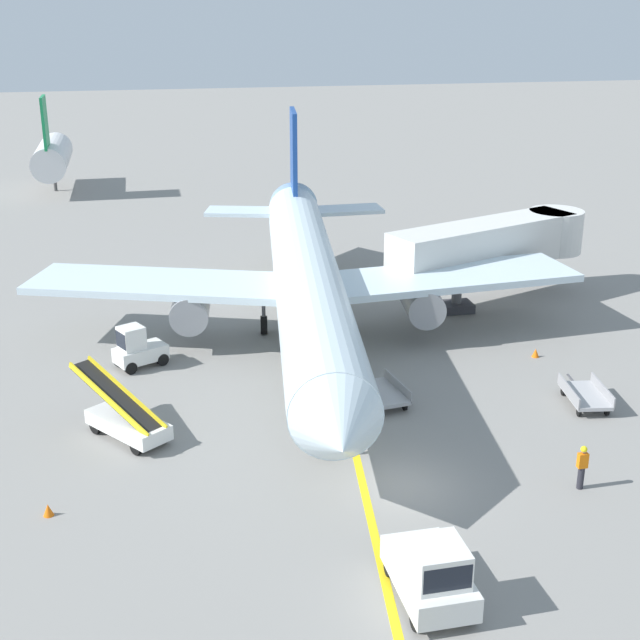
% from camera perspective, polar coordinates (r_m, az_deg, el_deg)
% --- Properties ---
extents(ground_plane, '(300.00, 300.00, 0.00)m').
position_cam_1_polar(ground_plane, '(32.55, 5.32, -10.64)').
color(ground_plane, gray).
extents(taxi_line_yellow, '(10.44, 79.39, 0.01)m').
position_cam_1_polar(taxi_line_yellow, '(36.58, 1.90, -6.86)').
color(taxi_line_yellow, yellow).
rests_on(taxi_line_yellow, ground).
extents(airliner, '(28.38, 35.32, 10.10)m').
position_cam_1_polar(airliner, '(43.95, -0.84, 2.69)').
color(airliner, silver).
rests_on(airliner, ground).
extents(jet_bridge, '(12.98, 7.05, 4.85)m').
position_cam_1_polar(jet_bridge, '(51.20, 11.67, 4.96)').
color(jet_bridge, silver).
rests_on(jet_bridge, ground).
extents(pushback_tug, '(1.98, 3.64, 2.20)m').
position_cam_1_polar(pushback_tug, '(26.64, 7.26, -15.95)').
color(pushback_tug, silver).
rests_on(pushback_tug, ground).
extents(baggage_tug_near_wing, '(2.73, 2.24, 2.10)m').
position_cam_1_polar(baggage_tug_near_wing, '(42.70, -11.76, -1.84)').
color(baggage_tug_near_wing, silver).
rests_on(baggage_tug_near_wing, ground).
extents(belt_loader_forward_hold, '(4.01, 4.75, 2.59)m').
position_cam_1_polar(belt_loader_forward_hold, '(36.19, -12.47, -6.31)').
color(belt_loader_forward_hold, silver).
rests_on(belt_loader_forward_hold, ground).
extents(baggage_cart_loaded, '(1.94, 3.83, 0.94)m').
position_cam_1_polar(baggage_cart_loaded, '(39.84, 16.81, -4.67)').
color(baggage_cart_loaded, '#A5A5A8').
rests_on(baggage_cart_loaded, ground).
extents(baggage_cart_empty_trailing, '(1.96, 3.84, 0.94)m').
position_cam_1_polar(baggage_cart_empty_trailing, '(38.48, 4.04, -4.70)').
color(baggage_cart_empty_trailing, '#A5A5A8').
rests_on(baggage_cart_empty_trailing, ground).
extents(ground_crew_marshaller, '(0.36, 0.24, 1.70)m').
position_cam_1_polar(ground_crew_marshaller, '(33.15, 16.63, -9.05)').
color(ground_crew_marshaller, '#26262D').
rests_on(ground_crew_marshaller, ground).
extents(safety_cone_nose_left, '(0.36, 0.36, 0.44)m').
position_cam_1_polar(safety_cone_nose_left, '(44.48, 13.80, -2.08)').
color(safety_cone_nose_left, orange).
rests_on(safety_cone_nose_left, ground).
extents(safety_cone_nose_right, '(0.36, 0.36, 0.44)m').
position_cam_1_polar(safety_cone_nose_right, '(32.00, -17.21, -11.68)').
color(safety_cone_nose_right, orange).
rests_on(safety_cone_nose_right, ground).
extents(distant_aircraft_far_left, '(3.00, 10.10, 8.80)m').
position_cam_1_polar(distant_aircraft_far_left, '(84.08, -16.97, 10.15)').
color(distant_aircraft_far_left, silver).
rests_on(distant_aircraft_far_left, ground).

